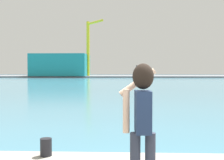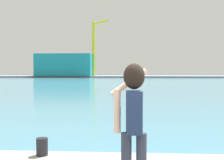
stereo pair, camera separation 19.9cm
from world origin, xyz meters
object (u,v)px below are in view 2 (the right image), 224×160
object	(u,v)px
port_crane	(95,44)
harbor_bollard	(42,147)
warehouse_left	(67,65)
person_photographer	(133,114)

from	to	relation	value
port_crane	harbor_bollard	bearing A→B (deg)	-83.55
harbor_bollard	port_crane	size ratio (longest dim) A/B	0.02
harbor_bollard	warehouse_left	xyz separation A→B (m)	(-19.03, 86.82, 3.22)
harbor_bollard	port_crane	world-z (taller)	port_crane
person_photographer	warehouse_left	bearing A→B (deg)	9.94
warehouse_left	person_photographer	bearing A→B (deg)	-76.78
person_photographer	warehouse_left	size ratio (longest dim) A/B	0.10
person_photographer	warehouse_left	xyz separation A→B (m)	(-20.77, 88.45, 2.33)
person_photographer	port_crane	world-z (taller)	port_crane
harbor_bollard	person_photographer	bearing A→B (deg)	-43.13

